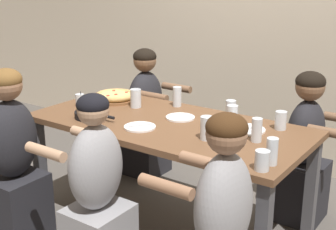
{
  "coord_description": "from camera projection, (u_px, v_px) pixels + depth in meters",
  "views": [
    {
      "loc": [
        1.68,
        -2.38,
        1.74
      ],
      "look_at": [
        0.0,
        0.0,
        0.83
      ],
      "focal_mm": 50.0,
      "sensor_mm": 36.0,
      "label": 1
    }
  ],
  "objects": [
    {
      "name": "drinking_glass_a",
      "position": [
        257.0,
        131.0,
        2.71
      ],
      "size": [
        0.06,
        0.06,
        0.14
      ],
      "color": "silver",
      "rests_on": "dining_table"
    },
    {
      "name": "empty_plate_a",
      "position": [
        247.0,
        129.0,
        2.91
      ],
      "size": [
        0.22,
        0.22,
        0.02
      ],
      "color": "white",
      "rests_on": "dining_table"
    },
    {
      "name": "drinking_glass_b",
      "position": [
        207.0,
        129.0,
        2.74
      ],
      "size": [
        0.08,
        0.08,
        0.14
      ],
      "color": "silver",
      "rests_on": "dining_table"
    },
    {
      "name": "drinking_glass_g",
      "position": [
        281.0,
        122.0,
        2.92
      ],
      "size": [
        0.07,
        0.07,
        0.12
      ],
      "color": "silver",
      "rests_on": "dining_table"
    },
    {
      "name": "diner_far_left",
      "position": [
        146.0,
        118.0,
        4.04
      ],
      "size": [
        0.51,
        0.4,
        1.11
      ],
      "rotation": [
        0.0,
        0.0,
        -1.57
      ],
      "color": "#232328",
      "rests_on": "ground"
    },
    {
      "name": "diner_near_center",
      "position": [
        97.0,
        197.0,
        2.66
      ],
      "size": [
        0.51,
        0.4,
        1.11
      ],
      "rotation": [
        0.0,
        0.0,
        1.57
      ],
      "color": "#99999E",
      "rests_on": "ground"
    },
    {
      "name": "dining_table",
      "position": [
        168.0,
        135.0,
        3.1
      ],
      "size": [
        1.85,
        0.87,
        0.78
      ],
      "color": "brown",
      "rests_on": "ground"
    },
    {
      "name": "drinking_glass_f",
      "position": [
        177.0,
        98.0,
        3.41
      ],
      "size": [
        0.06,
        0.06,
        0.14
      ],
      "color": "silver",
      "rests_on": "dining_table"
    },
    {
      "name": "drinking_glass_e",
      "position": [
        272.0,
        151.0,
        2.39
      ],
      "size": [
        0.06,
        0.06,
        0.14
      ],
      "color": "silver",
      "rests_on": "dining_table"
    },
    {
      "name": "diner_far_right",
      "position": [
        304.0,
        154.0,
        3.27
      ],
      "size": [
        0.51,
        0.4,
        1.09
      ],
      "rotation": [
        0.0,
        0.0,
        -1.57
      ],
      "color": "#232328",
      "rests_on": "ground"
    },
    {
      "name": "drinking_glass_j",
      "position": [
        231.0,
        109.0,
        3.17
      ],
      "size": [
        0.07,
        0.07,
        0.12
      ],
      "color": "silver",
      "rests_on": "dining_table"
    },
    {
      "name": "skillet_bowl",
      "position": [
        91.0,
        110.0,
        3.15
      ],
      "size": [
        0.32,
        0.22,
        0.12
      ],
      "color": "black",
      "rests_on": "dining_table"
    },
    {
      "name": "ground_plane",
      "position": [
        168.0,
        227.0,
        3.3
      ],
      "size": [
        18.0,
        18.0,
        0.0
      ],
      "primitive_type": "plane",
      "color": "#514C47",
      "rests_on": "ground"
    },
    {
      "name": "drinking_glass_d",
      "position": [
        262.0,
        162.0,
        2.33
      ],
      "size": [
        0.07,
        0.07,
        0.1
      ],
      "color": "silver",
      "rests_on": "dining_table"
    },
    {
      "name": "pizza_board_main",
      "position": [
        115.0,
        96.0,
        3.56
      ],
      "size": [
        0.32,
        0.32,
        0.06
      ],
      "color": "brown",
      "rests_on": "dining_table"
    },
    {
      "name": "drinking_glass_h",
      "position": [
        232.0,
        113.0,
        3.08
      ],
      "size": [
        0.07,
        0.07,
        0.11
      ],
      "color": "silver",
      "rests_on": "dining_table"
    },
    {
      "name": "empty_plate_b",
      "position": [
        180.0,
        117.0,
        3.15
      ],
      "size": [
        0.2,
        0.2,
        0.02
      ],
      "color": "white",
      "rests_on": "dining_table"
    },
    {
      "name": "drinking_glass_i",
      "position": [
        136.0,
        99.0,
        3.39
      ],
      "size": [
        0.08,
        0.08,
        0.13
      ],
      "color": "silver",
      "rests_on": "dining_table"
    },
    {
      "name": "cocktail_glass_blue",
      "position": [
        80.0,
        101.0,
        3.41
      ],
      "size": [
        0.07,
        0.07,
        0.11
      ],
      "color": "silver",
      "rests_on": "dining_table"
    },
    {
      "name": "diner_near_left",
      "position": [
        14.0,
        162.0,
        3.06
      ],
      "size": [
        0.51,
        0.4,
        1.16
      ],
      "rotation": [
        0.0,
        0.0,
        1.57
      ],
      "color": "#232328",
      "rests_on": "ground"
    },
    {
      "name": "drinking_glass_c",
      "position": [
        230.0,
        130.0,
        2.74
      ],
      "size": [
        0.07,
        0.07,
        0.13
      ],
      "color": "silver",
      "rests_on": "dining_table"
    },
    {
      "name": "empty_plate_c",
      "position": [
        140.0,
        127.0,
        2.96
      ],
      "size": [
        0.2,
        0.2,
        0.02
      ],
      "color": "white",
      "rests_on": "dining_table"
    }
  ]
}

